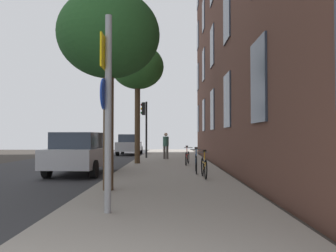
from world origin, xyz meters
name	(u,v)px	position (x,y,z in m)	size (l,w,h in m)	color
ground_plane	(99,166)	(-2.40, 15.00, 0.00)	(41.80, 41.80, 0.00)	#332D28
road_asphalt	(56,166)	(-4.50, 15.00, 0.01)	(7.00, 38.00, 0.01)	#2D2D30
sidewalk	(170,165)	(1.10, 15.00, 0.06)	(4.20, 38.00, 0.12)	gray
sign_post	(107,102)	(-0.02, 4.23, 2.12)	(0.16, 0.60, 3.57)	gray
traffic_light	(145,119)	(-0.52, 19.91, 2.56)	(0.43, 0.24, 3.56)	black
tree_near	(109,36)	(-0.46, 6.83, 4.07)	(2.63, 2.63, 5.10)	#4C3823
tree_far	(138,68)	(-0.56, 15.47, 4.97)	(2.67, 2.67, 6.03)	#4C3823
bicycle_0	(204,167)	(2.23, 9.45, 0.48)	(0.42, 1.63, 0.93)	black
bicycle_1	(196,163)	(2.08, 10.91, 0.50)	(0.42, 1.68, 0.96)	black
bicycle_2	(187,157)	(1.92, 14.57, 0.48)	(0.43, 1.60, 0.92)	black
pedestrian_0	(166,144)	(0.83, 18.84, 1.02)	(0.49, 0.49, 1.57)	#4C4742
car_0	(80,153)	(-2.41, 11.44, 0.84)	(1.96, 4.08, 1.62)	#B7B7BC
car_1	(130,144)	(-2.16, 25.75, 0.84)	(1.79, 4.45, 1.62)	#B7B7BC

